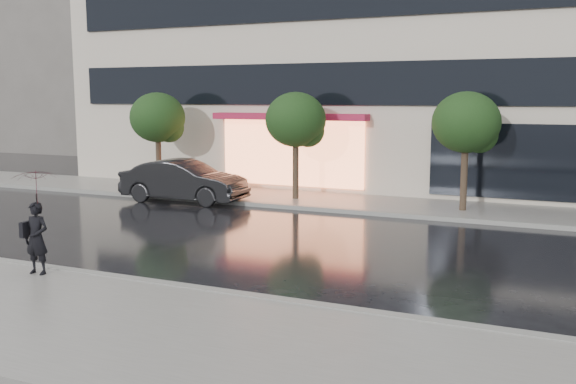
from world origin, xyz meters
The scene contains 11 objects.
ground centered at (0.00, 0.00, 0.00)m, with size 120.00×120.00×0.00m, color black.
sidewalk_near centered at (0.00, -3.25, 0.06)m, with size 60.00×4.50×0.12m, color slate.
sidewalk_far centered at (0.00, 10.25, 0.06)m, with size 60.00×3.50×0.12m, color slate.
curb_near centered at (0.00, -1.00, 0.07)m, with size 60.00×0.25×0.14m, color gray.
curb_far centered at (0.00, 8.50, 0.07)m, with size 60.00×0.25×0.14m, color gray.
bg_building_left centered at (-28.00, 26.00, 6.00)m, with size 14.00×10.00×12.00m, color #59544F.
tree_far_west centered at (-8.94, 10.03, 2.92)m, with size 2.20×2.20×3.99m.
tree_mid_west centered at (-2.94, 10.03, 2.92)m, with size 2.20×2.20×3.99m.
tree_mid_east centered at (3.06, 10.03, 2.92)m, with size 2.20×2.20×3.99m.
parked_car centered at (-6.71, 8.30, 0.77)m, with size 1.62×4.65×1.53m, color black.
pedestrian_with_umbrella centered at (-3.91, -1.50, 1.59)m, with size 0.98×1.00×2.21m.
Camera 1 is at (6.20, -11.33, 3.81)m, focal length 40.00 mm.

